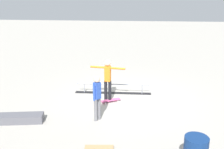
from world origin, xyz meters
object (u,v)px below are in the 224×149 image
object	(u,v)px
skate_ledge	(17,118)
grind_rail	(113,89)
skateboard_main	(111,100)
bystander_blue_shirt	(97,96)
loose_skateboard_natural	(99,147)
skater_main	(108,78)

from	to	relation	value
skate_ledge	grind_rail	bearing A→B (deg)	-135.42
skate_ledge	skateboard_main	bearing A→B (deg)	-146.49
bystander_blue_shirt	skate_ledge	bearing A→B (deg)	136.63
grind_rail	skateboard_main	bearing A→B (deg)	88.26
loose_skateboard_natural	skater_main	bearing A→B (deg)	-93.07
grind_rail	skater_main	bearing A→B (deg)	80.41
loose_skateboard_natural	grind_rail	bearing A→B (deg)	-95.22
skate_ledge	skater_main	xyz separation A→B (m)	(-2.84, -2.02, 0.86)
skater_main	skateboard_main	bearing A→B (deg)	167.20
bystander_blue_shirt	loose_skateboard_natural	distance (m)	1.96
skater_main	skateboard_main	xyz separation A→B (m)	(-0.13, 0.05, -0.92)
skate_ledge	loose_skateboard_natural	size ratio (longest dim) A/B	2.09
skate_ledge	loose_skateboard_natural	world-z (taller)	skate_ledge
skater_main	skate_ledge	bearing A→B (deg)	44.24
grind_rail	skateboard_main	world-z (taller)	grind_rail
bystander_blue_shirt	loose_skateboard_natural	size ratio (longest dim) A/B	1.93
skate_ledge	skateboard_main	world-z (taller)	skate_ledge
skateboard_main	skate_ledge	bearing A→B (deg)	-175.52
skate_ledge	bystander_blue_shirt	size ratio (longest dim) A/B	1.09
skater_main	bystander_blue_shirt	size ratio (longest dim) A/B	1.09
skate_ledge	loose_skateboard_natural	xyz separation A→B (m)	(-2.95, 1.36, -0.06)
bystander_blue_shirt	grind_rail	bearing A→B (deg)	30.96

